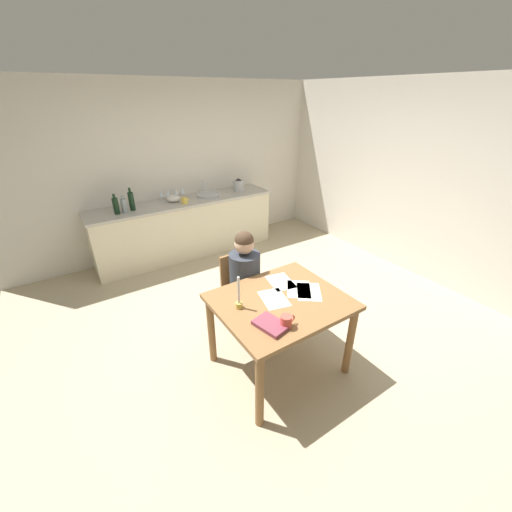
{
  "coord_description": "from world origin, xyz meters",
  "views": [
    {
      "loc": [
        -1.66,
        -2.37,
        2.38
      ],
      "look_at": [
        -0.03,
        0.12,
        0.85
      ],
      "focal_mm": 22.2,
      "sensor_mm": 36.0,
      "label": 1
    }
  ],
  "objects_px": {
    "stovetop_kettle": "(238,185)",
    "wine_glass_back_right": "(161,194)",
    "person_seated": "(248,280)",
    "mixing_bowl": "(174,198)",
    "wine_glass_near_sink": "(183,191)",
    "wine_glass_back_left": "(168,193)",
    "candlestick": "(239,299)",
    "bottle_wine_red": "(131,201)",
    "chair_at_table": "(241,289)",
    "teacup_on_counter": "(185,200)",
    "bottle_vinegar": "(124,205)",
    "bottle_oil": "(116,206)",
    "wine_glass_by_kettle": "(176,192)",
    "sink_unit": "(208,195)",
    "dining_table": "(280,311)",
    "coffee_mug": "(286,321)",
    "book_magazine": "(271,325)"
  },
  "relations": [
    {
      "from": "dining_table",
      "to": "wine_glass_back_right",
      "type": "relative_size",
      "value": 7.23
    },
    {
      "from": "chair_at_table",
      "to": "teacup_on_counter",
      "type": "height_order",
      "value": "teacup_on_counter"
    },
    {
      "from": "candlestick",
      "to": "wine_glass_back_right",
      "type": "bearing_deg",
      "value": 83.82
    },
    {
      "from": "mixing_bowl",
      "to": "wine_glass_by_kettle",
      "type": "distance_m",
      "value": 0.16
    },
    {
      "from": "candlestick",
      "to": "bottle_vinegar",
      "type": "height_order",
      "value": "bottle_vinegar"
    },
    {
      "from": "candlestick",
      "to": "bottle_oil",
      "type": "xyz_separation_m",
      "value": [
        -0.4,
        2.64,
        0.16
      ]
    },
    {
      "from": "dining_table",
      "to": "bottle_wine_red",
      "type": "height_order",
      "value": "bottle_wine_red"
    },
    {
      "from": "person_seated",
      "to": "mixing_bowl",
      "type": "distance_m",
      "value": 2.3
    },
    {
      "from": "person_seated",
      "to": "bottle_oil",
      "type": "bearing_deg",
      "value": 109.76
    },
    {
      "from": "bottle_vinegar",
      "to": "wine_glass_near_sink",
      "type": "xyz_separation_m",
      "value": [
        0.95,
        0.24,
        0.0
      ]
    },
    {
      "from": "candlestick",
      "to": "wine_glass_near_sink",
      "type": "distance_m",
      "value": 2.95
    },
    {
      "from": "dining_table",
      "to": "sink_unit",
      "type": "xyz_separation_m",
      "value": [
        0.66,
        2.83,
        0.26
      ]
    },
    {
      "from": "bottle_oil",
      "to": "wine_glass_by_kettle",
      "type": "relative_size",
      "value": 1.81
    },
    {
      "from": "wine_glass_near_sink",
      "to": "chair_at_table",
      "type": "bearing_deg",
      "value": -96.89
    },
    {
      "from": "wine_glass_by_kettle",
      "to": "wine_glass_back_left",
      "type": "height_order",
      "value": "same"
    },
    {
      "from": "teacup_on_counter",
      "to": "bottle_wine_red",
      "type": "bearing_deg",
      "value": 171.21
    },
    {
      "from": "dining_table",
      "to": "bottle_oil",
      "type": "height_order",
      "value": "bottle_oil"
    },
    {
      "from": "teacup_on_counter",
      "to": "wine_glass_near_sink",
      "type": "bearing_deg",
      "value": 72.74
    },
    {
      "from": "mixing_bowl",
      "to": "wine_glass_by_kettle",
      "type": "xyz_separation_m",
      "value": [
        0.09,
        0.12,
        0.06
      ]
    },
    {
      "from": "wine_glass_back_right",
      "to": "bottle_wine_red",
      "type": "bearing_deg",
      "value": -159.09
    },
    {
      "from": "book_magazine",
      "to": "bottle_wine_red",
      "type": "relative_size",
      "value": 0.81
    },
    {
      "from": "book_magazine",
      "to": "dining_table",
      "type": "bearing_deg",
      "value": 28.24
    },
    {
      "from": "stovetop_kettle",
      "to": "wine_glass_back_right",
      "type": "bearing_deg",
      "value": 173.32
    },
    {
      "from": "bottle_wine_red",
      "to": "mixing_bowl",
      "type": "relative_size",
      "value": 1.52
    },
    {
      "from": "wine_glass_near_sink",
      "to": "wine_glass_back_left",
      "type": "distance_m",
      "value": 0.24
    },
    {
      "from": "teacup_on_counter",
      "to": "stovetop_kettle",
      "type": "bearing_deg",
      "value": 8.27
    },
    {
      "from": "person_seated",
      "to": "coffee_mug",
      "type": "height_order",
      "value": "person_seated"
    },
    {
      "from": "person_seated",
      "to": "teacup_on_counter",
      "type": "distance_m",
      "value": 2.13
    },
    {
      "from": "candlestick",
      "to": "wine_glass_back_right",
      "type": "xyz_separation_m",
      "value": [
        0.31,
        2.87,
        0.15
      ]
    },
    {
      "from": "stovetop_kettle",
      "to": "wine_glass_back_left",
      "type": "distance_m",
      "value": 1.19
    },
    {
      "from": "dining_table",
      "to": "wine_glass_by_kettle",
      "type": "height_order",
      "value": "wine_glass_by_kettle"
    },
    {
      "from": "bottle_wine_red",
      "to": "teacup_on_counter",
      "type": "relative_size",
      "value": 2.53
    },
    {
      "from": "wine_glass_back_left",
      "to": "teacup_on_counter",
      "type": "xyz_separation_m",
      "value": [
        0.15,
        -0.3,
        -0.06
      ]
    },
    {
      "from": "bottle_vinegar",
      "to": "wine_glass_back_right",
      "type": "xyz_separation_m",
      "value": [
        0.61,
        0.24,
        0.0
      ]
    },
    {
      "from": "chair_at_table",
      "to": "wine_glass_back_left",
      "type": "bearing_deg",
      "value": 89.17
    },
    {
      "from": "coffee_mug",
      "to": "person_seated",
      "type": "bearing_deg",
      "value": 77.23
    },
    {
      "from": "bottle_wine_red",
      "to": "coffee_mug",
      "type": "bearing_deg",
      "value": -83.4
    },
    {
      "from": "sink_unit",
      "to": "stovetop_kettle",
      "type": "bearing_deg",
      "value": -0.42
    },
    {
      "from": "bottle_wine_red",
      "to": "wine_glass_back_right",
      "type": "height_order",
      "value": "bottle_wine_red"
    },
    {
      "from": "wine_glass_by_kettle",
      "to": "bottle_vinegar",
      "type": "bearing_deg",
      "value": -164.12
    },
    {
      "from": "bottle_wine_red",
      "to": "teacup_on_counter",
      "type": "xyz_separation_m",
      "value": [
        0.74,
        -0.11,
        -0.09
      ]
    },
    {
      "from": "candlestick",
      "to": "teacup_on_counter",
      "type": "height_order",
      "value": "candlestick"
    },
    {
      "from": "book_magazine",
      "to": "mixing_bowl",
      "type": "xyz_separation_m",
      "value": [
        0.37,
        3.1,
        0.15
      ]
    },
    {
      "from": "book_magazine",
      "to": "teacup_on_counter",
      "type": "xyz_separation_m",
      "value": [
        0.48,
        2.91,
        0.15
      ]
    },
    {
      "from": "person_seated",
      "to": "teacup_on_counter",
      "type": "xyz_separation_m",
      "value": [
        0.18,
        2.1,
        0.27
      ]
    },
    {
      "from": "candlestick",
      "to": "bottle_wine_red",
      "type": "height_order",
      "value": "bottle_wine_red"
    },
    {
      "from": "sink_unit",
      "to": "bottle_wine_red",
      "type": "distance_m",
      "value": 1.21
    },
    {
      "from": "dining_table",
      "to": "candlestick",
      "type": "relative_size",
      "value": 3.72
    },
    {
      "from": "chair_at_table",
      "to": "sink_unit",
      "type": "height_order",
      "value": "sink_unit"
    },
    {
      "from": "dining_table",
      "to": "sink_unit",
      "type": "height_order",
      "value": "sink_unit"
    }
  ]
}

